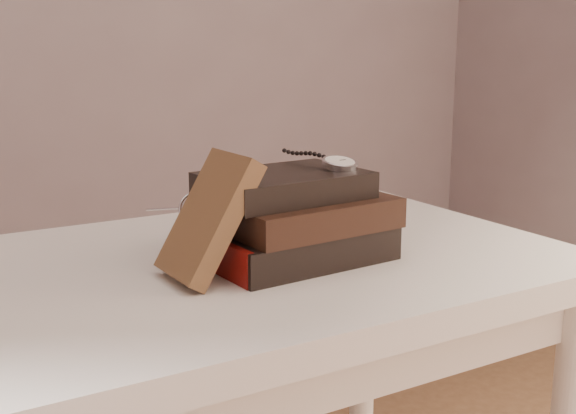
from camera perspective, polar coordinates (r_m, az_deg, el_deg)
table at (r=1.05m, az=-5.90°, el=-9.07°), size 1.00×0.60×0.75m
book_stack at (r=1.01m, az=0.56°, el=-0.93°), size 0.26×0.18×0.12m
journal at (r=0.93m, az=-6.14°, el=-0.82°), size 0.11×0.11×0.16m
pocket_watch at (r=1.03m, az=3.76°, el=3.44°), size 0.05×0.15×0.02m
eyeglasses at (r=1.03m, az=-6.08°, el=-0.01°), size 0.11×0.12×0.05m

